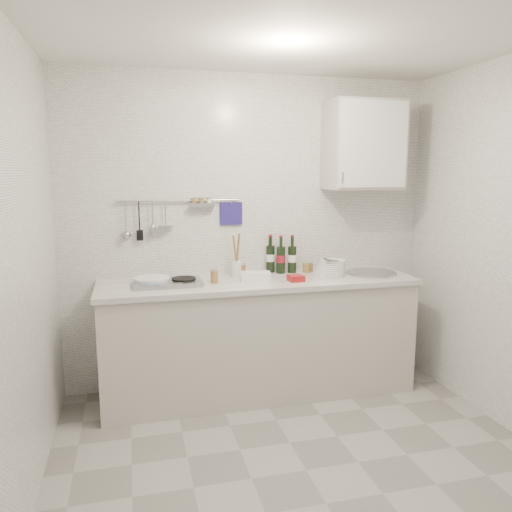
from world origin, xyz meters
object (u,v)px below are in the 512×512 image
Objects in this scene: wine_bottles at (281,254)px; utensil_crock at (237,267)px; plate_stack_sink at (330,268)px; plate_stack_hob at (151,281)px; wall_cabinet at (364,145)px.

utensil_crock is (-0.39, -0.08, -0.07)m from wine_bottles.
plate_stack_sink is at bearing -10.03° from utensil_crock.
wine_bottles is (1.06, 0.19, 0.13)m from plate_stack_hob.
wine_bottles is (-0.35, 0.21, 0.10)m from plate_stack_sink.
wall_cabinet is 1.10m from wine_bottles.
wall_cabinet is 1.99m from plate_stack_hob.
wine_bottles is 0.89× the size of utensil_crock.
wall_cabinet reaches higher than plate_stack_sink.
wall_cabinet is at bearing 3.20° from plate_stack_hob.
wall_cabinet is 1.41m from utensil_crock.
wall_cabinet is 2.50× the size of plate_stack_sink.
wall_cabinet is 2.41× the size of plate_stack_hob.
wine_bottles is at bearing 11.82° from utensil_crock.
plate_stack_sink is (-0.31, -0.11, -0.97)m from wall_cabinet.
plate_stack_sink is 0.90× the size of wine_bottles.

